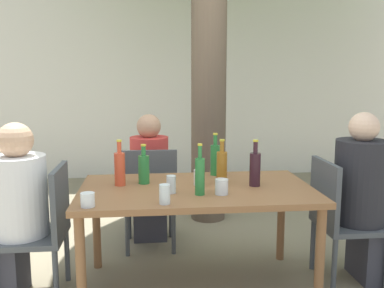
# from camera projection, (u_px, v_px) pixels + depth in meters

# --- Properties ---
(ground_plane) EXTENTS (30.00, 30.00, 0.00)m
(ground_plane) POSITION_uv_depth(u_px,v_px,m) (196.00, 287.00, 3.01)
(ground_plane) COLOR gray
(cafe_building_wall) EXTENTS (10.00, 0.08, 2.80)m
(cafe_building_wall) POSITION_uv_depth(u_px,v_px,m) (170.00, 80.00, 6.15)
(cafe_building_wall) COLOR white
(cafe_building_wall) RESTS_ON ground_plane
(dining_table_front) EXTENTS (1.57, 0.90, 0.72)m
(dining_table_front) POSITION_uv_depth(u_px,v_px,m) (197.00, 198.00, 2.91)
(dining_table_front) COLOR brown
(dining_table_front) RESTS_ON ground_plane
(patio_chair_0) EXTENTS (0.44, 0.44, 0.88)m
(patio_chair_0) POSITION_uv_depth(u_px,v_px,m) (44.00, 225.00, 2.83)
(patio_chair_0) COLOR #474C51
(patio_chair_0) RESTS_ON ground_plane
(patio_chair_1) EXTENTS (0.44, 0.44, 0.88)m
(patio_chair_1) POSITION_uv_depth(u_px,v_px,m) (339.00, 214.00, 3.04)
(patio_chair_1) COLOR #474C51
(patio_chair_1) RESTS_ON ground_plane
(patio_chair_2) EXTENTS (0.44, 0.44, 0.88)m
(patio_chair_2) POSITION_uv_depth(u_px,v_px,m) (150.00, 194.00, 3.57)
(patio_chair_2) COLOR #474C51
(patio_chair_2) RESTS_ON ground_plane
(person_seated_0) EXTENTS (0.58, 0.36, 1.18)m
(person_seated_0) POSITION_uv_depth(u_px,v_px,m) (8.00, 220.00, 2.80)
(person_seated_0) COLOR #383842
(person_seated_0) RESTS_ON ground_plane
(person_seated_1) EXTENTS (0.58, 0.37, 1.22)m
(person_seated_1) POSITION_uv_depth(u_px,v_px,m) (369.00, 206.00, 3.05)
(person_seated_1) COLOR #383842
(person_seated_1) RESTS_ON ground_plane
(person_seated_2) EXTENTS (0.33, 0.56, 1.15)m
(person_seated_2) POSITION_uv_depth(u_px,v_px,m) (150.00, 185.00, 3.80)
(person_seated_2) COLOR #383842
(person_seated_2) RESTS_ON ground_plane
(amber_bottle_0) EXTENTS (0.07, 0.07, 0.31)m
(amber_bottle_0) POSITION_uv_depth(u_px,v_px,m) (222.00, 166.00, 3.01)
(amber_bottle_0) COLOR #9E661E
(amber_bottle_0) RESTS_ON dining_table_front
(wine_bottle_1) EXTENTS (0.07, 0.07, 0.32)m
(wine_bottle_1) POSITION_uv_depth(u_px,v_px,m) (255.00, 168.00, 2.92)
(wine_bottle_1) COLOR #331923
(wine_bottle_1) RESTS_ON dining_table_front
(soda_bottle_2) EXTENTS (0.07, 0.07, 0.32)m
(soda_bottle_2) POSITION_uv_depth(u_px,v_px,m) (120.00, 168.00, 2.93)
(soda_bottle_2) COLOR #DB4C2D
(soda_bottle_2) RESTS_ON dining_table_front
(green_bottle_3) EXTENTS (0.08, 0.08, 0.28)m
(green_bottle_3) POSITION_uv_depth(u_px,v_px,m) (144.00, 168.00, 2.99)
(green_bottle_3) COLOR #287A38
(green_bottle_3) RESTS_ON dining_table_front
(green_bottle_4) EXTENTS (0.07, 0.07, 0.32)m
(green_bottle_4) POSITION_uv_depth(u_px,v_px,m) (215.00, 159.00, 3.24)
(green_bottle_4) COLOR #287A38
(green_bottle_4) RESTS_ON dining_table_front
(green_bottle_5) EXTENTS (0.06, 0.06, 0.33)m
(green_bottle_5) POSITION_uv_depth(u_px,v_px,m) (200.00, 175.00, 2.70)
(green_bottle_5) COLOR #287A38
(green_bottle_5) RESTS_ON dining_table_front
(drinking_glass_0) EXTENTS (0.08, 0.08, 0.08)m
(drinking_glass_0) POSITION_uv_depth(u_px,v_px,m) (88.00, 200.00, 2.46)
(drinking_glass_0) COLOR white
(drinking_glass_0) RESTS_ON dining_table_front
(drinking_glass_1) EXTENTS (0.07, 0.07, 0.11)m
(drinking_glass_1) POSITION_uv_depth(u_px,v_px,m) (199.00, 177.00, 2.96)
(drinking_glass_1) COLOR silver
(drinking_glass_1) RESTS_ON dining_table_front
(drinking_glass_2) EXTENTS (0.08, 0.08, 0.10)m
(drinking_glass_2) POSITION_uv_depth(u_px,v_px,m) (222.00, 187.00, 2.72)
(drinking_glass_2) COLOR white
(drinking_glass_2) RESTS_ON dining_table_front
(drinking_glass_3) EXTENTS (0.06, 0.06, 0.11)m
(drinking_glass_3) POSITION_uv_depth(u_px,v_px,m) (171.00, 184.00, 2.75)
(drinking_glass_3) COLOR silver
(drinking_glass_3) RESTS_ON dining_table_front
(drinking_glass_4) EXTENTS (0.07, 0.07, 0.12)m
(drinking_glass_4) POSITION_uv_depth(u_px,v_px,m) (165.00, 194.00, 2.52)
(drinking_glass_4) COLOR silver
(drinking_glass_4) RESTS_ON dining_table_front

